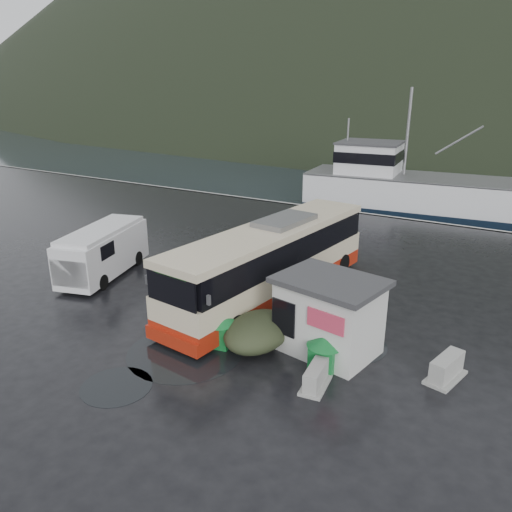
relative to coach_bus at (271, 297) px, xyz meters
The scene contains 13 objects.
ground 3.16m from the coach_bus, 112.62° to the right, with size 160.00×160.00×0.00m, color black.
harbor_water 107.09m from the coach_bus, 90.65° to the left, with size 300.00×180.00×0.02m, color black.
quay_edge 17.13m from the coach_bus, 94.06° to the left, with size 160.00×0.60×1.50m, color #999993.
coach_bus is the anchor object (origin of this frame).
white_van 8.89m from the coach_bus, 167.81° to the right, with size 2.07×6.02×2.52m, color silver, non-canonical shape.
waste_bin_left 4.89m from the coach_bus, 84.52° to the right, with size 0.96×0.96×1.33m, color #126A2C, non-canonical shape.
waste_bin_right 6.32m from the coach_bus, 44.26° to the right, with size 0.93×0.93×1.29m, color #126A2C, non-canonical shape.
dome_tent 4.61m from the coach_bus, 67.41° to the right, with size 2.24×3.13×1.23m, color #2E3620, non-canonical shape.
ticket_kiosk 5.24m from the coach_bus, 37.94° to the right, with size 3.64×2.76×2.85m, color silver, non-canonical shape.
jersey_barrier_a 8.80m from the coach_bus, 19.70° to the right, with size 0.84×1.68×0.84m, color #999993, non-canonical shape.
jersey_barrier_b 7.30m from the coach_bus, 49.78° to the right, with size 0.74×1.49×0.74m, color #999993, non-canonical shape.
fishing_trawler 24.38m from the coach_bus, 83.91° to the left, with size 25.99×5.70×10.40m, color silver, non-canonical shape.
puddles 4.25m from the coach_bus, 72.16° to the right, with size 8.56×12.35×0.01m.
Camera 1 is at (11.32, -15.67, 9.40)m, focal length 35.00 mm.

